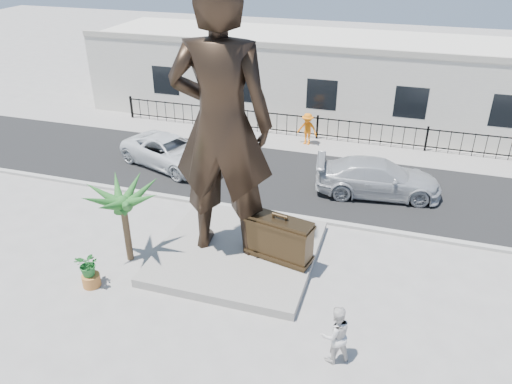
% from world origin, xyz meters
% --- Properties ---
extents(ground, '(100.00, 100.00, 0.00)m').
position_xyz_m(ground, '(0.00, 0.00, 0.00)').
color(ground, '#9E9991').
rests_on(ground, ground).
extents(street, '(40.00, 7.00, 0.01)m').
position_xyz_m(street, '(0.00, 8.00, 0.01)').
color(street, black).
rests_on(street, ground).
extents(curb, '(40.00, 0.25, 0.12)m').
position_xyz_m(curb, '(0.00, 4.50, 0.06)').
color(curb, '#A5A399').
rests_on(curb, ground).
extents(far_sidewalk, '(40.00, 2.50, 0.02)m').
position_xyz_m(far_sidewalk, '(0.00, 12.00, 0.01)').
color(far_sidewalk, '#9E9991').
rests_on(far_sidewalk, ground).
extents(plinth, '(5.20, 5.20, 0.30)m').
position_xyz_m(plinth, '(-0.50, 1.50, 0.15)').
color(plinth, gray).
rests_on(plinth, ground).
extents(fence, '(22.00, 0.10, 1.20)m').
position_xyz_m(fence, '(0.00, 12.80, 0.60)').
color(fence, black).
rests_on(fence, ground).
extents(building, '(28.00, 7.00, 4.40)m').
position_xyz_m(building, '(0.00, 17.00, 2.20)').
color(building, silver).
rests_on(building, ground).
extents(statue, '(3.40, 2.45, 8.72)m').
position_xyz_m(statue, '(-0.96, 1.57, 4.66)').
color(statue, black).
rests_on(statue, plinth).
extents(suitcase, '(2.24, 1.13, 1.51)m').
position_xyz_m(suitcase, '(0.98, 1.38, 1.06)').
color(suitcase, '#352716').
rests_on(suitcase, plinth).
extents(tourist, '(1.04, 0.98, 1.69)m').
position_xyz_m(tourist, '(3.40, -2.12, 0.84)').
color(tourist, silver).
rests_on(tourist, ground).
extents(car_white, '(5.46, 3.84, 1.38)m').
position_xyz_m(car_white, '(-5.89, 7.45, 0.70)').
color(car_white, silver).
rests_on(car_white, street).
extents(car_silver, '(5.38, 2.80, 1.49)m').
position_xyz_m(car_silver, '(3.61, 7.46, 0.76)').
color(car_silver, '#ADAFB2').
rests_on(car_silver, street).
extents(worker, '(1.17, 0.81, 1.65)m').
position_xyz_m(worker, '(-0.35, 11.88, 0.85)').
color(worker, orange).
rests_on(worker, far_sidewalk).
extents(palm_tree, '(1.80, 1.80, 3.20)m').
position_xyz_m(palm_tree, '(-3.92, 0.24, 0.00)').
color(palm_tree, '#215920').
rests_on(palm_tree, ground).
extents(planter, '(0.56, 0.56, 0.40)m').
position_xyz_m(planter, '(-4.35, -1.39, 0.20)').
color(planter, '#BA6F31').
rests_on(planter, ground).
extents(shrub, '(0.81, 0.73, 0.81)m').
position_xyz_m(shrub, '(-4.35, -1.39, 0.81)').
color(shrub, '#226A29').
rests_on(shrub, planter).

